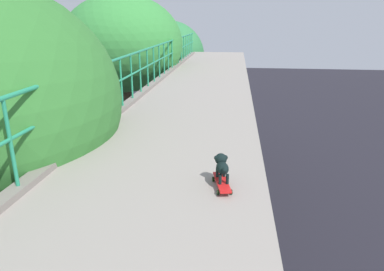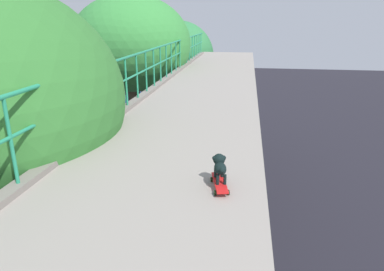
{
  "view_description": "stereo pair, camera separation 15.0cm",
  "coord_description": "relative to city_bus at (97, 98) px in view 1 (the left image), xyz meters",
  "views": [
    {
      "loc": [
        2.19,
        -1.4,
        8.15
      ],
      "look_at": [
        1.63,
        3.16,
        6.6
      ],
      "focal_mm": 32.6,
      "sensor_mm": 36.0,
      "label": 1
    },
    {
      "loc": [
        2.34,
        -1.38,
        8.15
      ],
      "look_at": [
        1.63,
        3.16,
        6.6
      ],
      "focal_mm": 32.6,
      "sensor_mm": 36.0,
      "label": 2
    }
  ],
  "objects": [
    {
      "name": "toy_skateboard",
      "position": [
        11.15,
        -23.38,
        4.43
      ],
      "size": [
        0.26,
        0.55,
        0.08
      ],
      "color": "red",
      "rests_on": "overpass_deck"
    },
    {
      "name": "city_bus",
      "position": [
        0.0,
        0.0,
        0.0
      ],
      "size": [
        2.73,
        10.55,
        3.27
      ],
      "color": "#205090",
      "rests_on": "ground"
    },
    {
      "name": "roadside_tree_far",
      "position": [
        6.53,
        -12.52,
        5.2
      ],
      "size": [
        5.02,
        5.02,
        9.12
      ],
      "color": "#493B2B",
      "rests_on": "ground"
    },
    {
      "name": "roadside_tree_farthest",
      "position": [
        6.94,
        -4.03,
        3.85
      ],
      "size": [
        4.54,
        4.54,
        8.02
      ],
      "color": "#493225",
      "rests_on": "ground"
    },
    {
      "name": "small_dog",
      "position": [
        11.15,
        -23.31,
        4.63
      ],
      "size": [
        0.21,
        0.38,
        0.3
      ],
      "color": "black",
      "rests_on": "toy_skateboard"
    }
  ]
}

